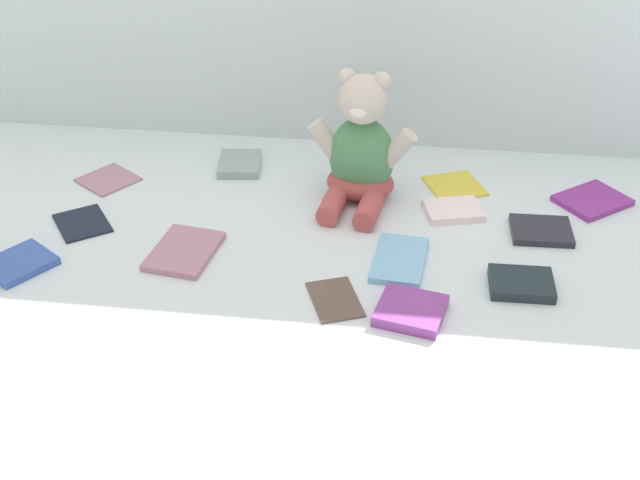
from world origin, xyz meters
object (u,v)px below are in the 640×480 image
Objects in this scene: book_case_9 at (411,311)px; book_case_5 at (592,200)px; book_case_0 at (335,298)px; book_case_10 at (19,263)px; teddy_bear at (361,153)px; book_case_4 at (399,261)px; book_case_6 at (541,231)px; book_case_12 at (82,222)px; book_case_1 at (521,284)px; book_case_8 at (455,185)px; book_case_11 at (240,164)px; book_case_3 at (184,251)px; book_case_2 at (453,210)px; book_case_7 at (108,179)px.

book_case_5 is at bearing -28.23° from book_case_9.
book_case_10 reaches higher than book_case_0.
teddy_bear is 1.79× the size of book_case_4.
book_case_6 is at bearing -166.36° from book_case_0.
teddy_bear is at bearing 162.70° from book_case_12.
book_case_1 is 0.20m from book_case_4.
book_case_11 is (-0.42, 0.02, 0.00)m from book_case_8.
book_case_11 is at bearing 63.30° from book_case_8.
book_case_3 is 1.36× the size of book_case_9.
book_case_8 is (0.00, 0.10, -0.00)m from book_case_2.
book_case_6 is at bearing 149.35° from book_case_12.
book_case_1 is 1.01× the size of book_case_2.
teddy_bear reaches higher than book_case_2.
book_case_1 is at bearing -174.42° from book_case_3.
book_case_6 is 0.88m from book_case_10.
book_case_2 reaches higher than book_case_12.
book_case_2 is at bearing 154.69° from book_case_12.
book_case_0 is 0.57m from book_case_7.
book_case_3 is 1.35× the size of book_case_8.
book_case_3 is at bearing 99.02° from book_case_8.
book_case_3 reaches higher than book_case_12.
book_case_7 is at bearing 165.22° from book_case_4.
book_case_12 is at bearing -179.84° from book_case_4.
book_case_12 is (-0.58, 0.19, -0.00)m from book_case_9.
teddy_bear reaches higher than book_case_8.
book_case_4 is at bearing -151.45° from book_case_0.
book_case_8 is (0.66, 0.06, -0.00)m from book_case_7.
book_case_3 is 0.36m from book_case_4.
book_case_9 reaches higher than book_case_0.
book_case_6 is at bearing -27.87° from book_case_9.
book_case_10 is 0.98× the size of book_case_12.
book_case_1 is at bearing 137.13° from book_case_12.
book_case_7 is 0.96× the size of book_case_9.
book_case_10 is (-0.52, 0.03, 0.00)m from book_case_0.
teddy_bear is 2.45× the size of book_case_1.
book_case_4 is 1.37× the size of book_case_11.
book_case_8 is 1.00× the size of book_case_11.
book_case_1 is (0.29, 0.07, 0.00)m from book_case_0.
book_case_5 is at bearing -119.97° from book_case_8.
teddy_bear reaches higher than book_case_0.
book_case_7 is at bearing -167.97° from book_case_11.
book_case_11 is at bearing -169.63° from book_case_12.
book_case_5 is at bearing -162.58° from book_case_0.
book_case_4 reaches higher than book_case_12.
book_case_1 and book_case_11 have the same top height.
book_case_4 and book_case_5 have the same top height.
book_case_11 reaches higher than book_case_7.
book_case_4 is at bearing -64.46° from book_case_6.
book_case_4 is at bearing 137.58° from book_case_8.
book_case_12 is at bearing -86.49° from book_case_6.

